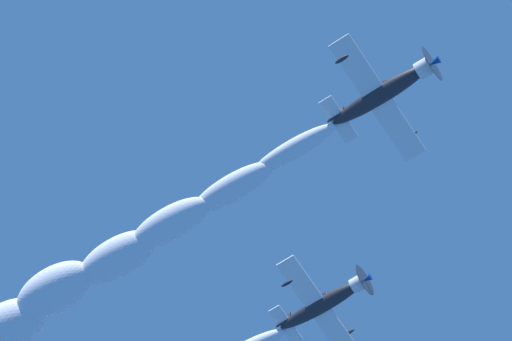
{
  "coord_description": "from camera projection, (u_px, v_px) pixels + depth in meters",
  "views": [
    {
      "loc": [
        -33.83,
        1.86,
        1.97
      ],
      "look_at": [
        8.12,
        12.94,
        64.88
      ],
      "focal_mm": 81.52,
      "sensor_mm": 36.0,
      "label": 1
    }
  ],
  "objects": [
    {
      "name": "smoke_trail_lead",
      "position": [
        47.0,
        300.0,
        81.16
      ],
      "size": [
        15.53,
        34.65,
        4.41
      ],
      "color": "white"
    },
    {
      "name": "airplane_lead",
      "position": [
        384.0,
        93.0,
        72.59
      ],
      "size": [
        8.67,
        8.07,
        3.09
      ],
      "color": "#232328"
    },
    {
      "name": "airplane_left_wingman",
      "position": [
        324.0,
        304.0,
        84.23
      ],
      "size": [
        8.6,
        8.05,
        3.38
      ],
      "color": "#232328"
    }
  ]
}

